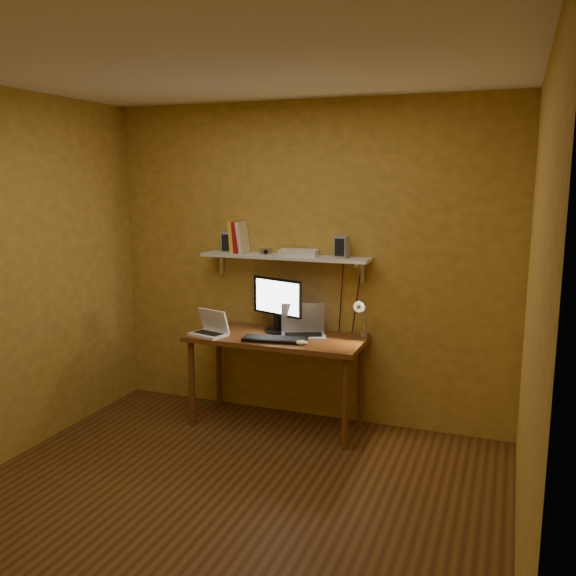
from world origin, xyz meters
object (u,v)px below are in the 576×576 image
at_px(netbook, 211,328).
at_px(router, 298,253).
at_px(monitor, 277,302).
at_px(speaker_right, 342,247).
at_px(mouse, 302,342).
at_px(speaker_left, 229,242).
at_px(keyboard, 275,339).
at_px(shelf_camera, 266,252).
at_px(desk, 276,346).
at_px(wall_shelf, 285,257).
at_px(desk_lamp, 362,314).
at_px(laptop, 303,327).

bearing_deg(netbook, router, 44.08).
relative_size(monitor, netbook, 1.46).
bearing_deg(router, netbook, -151.46).
bearing_deg(speaker_right, mouse, -111.19).
bearing_deg(speaker_left, speaker_right, 0.79).
distance_m(keyboard, shelf_camera, 0.72).
height_order(desk, wall_shelf, wall_shelf).
height_order(monitor, speaker_right, speaker_right).
bearing_deg(desk, wall_shelf, 90.00).
distance_m(wall_shelf, netbook, 0.82).
distance_m(speaker_right, router, 0.36).
relative_size(wall_shelf, shelf_camera, 13.91).
bearing_deg(speaker_right, shelf_camera, -167.27).
height_order(monitor, router, router).
distance_m(monitor, desk_lamp, 0.70).
bearing_deg(desk, mouse, -32.20).
bearing_deg(mouse, speaker_right, 47.80).
relative_size(keyboard, speaker_left, 2.83).
bearing_deg(netbook, keyboard, 15.71).
bearing_deg(desk, keyboard, -72.34).
height_order(keyboard, speaker_right, speaker_right).
xyz_separation_m(netbook, speaker_right, (0.98, 0.35, 0.65)).
height_order(monitor, netbook, monitor).
height_order(keyboard, shelf_camera, shelf_camera).
bearing_deg(desk, monitor, 108.18).
xyz_separation_m(desk_lamp, router, (-0.54, 0.07, 0.44)).
xyz_separation_m(desk, speaker_right, (0.47, 0.20, 0.80)).
bearing_deg(shelf_camera, speaker_right, 6.10).
bearing_deg(router, mouse, -66.62).
distance_m(monitor, speaker_right, 0.70).
bearing_deg(speaker_right, wall_shelf, -172.36).
distance_m(netbook, mouse, 0.78).
height_order(wall_shelf, mouse, wall_shelf).
bearing_deg(mouse, laptop, 92.30).
height_order(keyboard, speaker_left, speaker_left).
relative_size(monitor, shelf_camera, 4.67).
height_order(wall_shelf, desk_lamp, wall_shelf).
height_order(keyboard, mouse, mouse).
bearing_deg(desk_lamp, router, 173.06).
distance_m(mouse, shelf_camera, 0.82).
bearing_deg(laptop, keyboard, -145.07).
relative_size(wall_shelf, keyboard, 2.83).
xyz_separation_m(speaker_left, shelf_camera, (0.36, -0.05, -0.06)).
distance_m(desk, laptop, 0.26).
bearing_deg(netbook, wall_shelf, 49.47).
height_order(netbook, keyboard, netbook).
distance_m(desk, keyboard, 0.18).
bearing_deg(keyboard, speaker_right, 30.59).
bearing_deg(monitor, wall_shelf, 74.91).
bearing_deg(mouse, monitor, 121.87).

